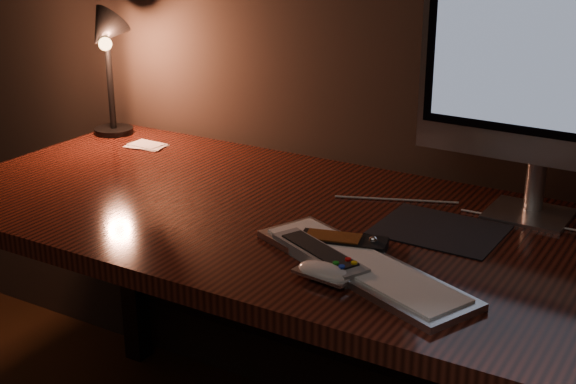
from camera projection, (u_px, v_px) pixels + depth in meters
The scene contains 10 objects.
desk at pixel (305, 258), 1.78m from camera, with size 1.60×0.75×0.75m.
monitor at pixel (545, 66), 1.56m from camera, with size 0.51×0.15×0.53m.
keyboard at pixel (362, 266), 1.42m from camera, with size 0.47×0.13×0.02m, color silver.
mousepad at pixel (440, 230), 1.59m from camera, with size 0.24×0.19×0.00m, color black.
mouse at pixel (324, 274), 1.39m from camera, with size 0.11×0.06×0.02m, color white.
media_remote at pixel (343, 242), 1.51m from camera, with size 0.17×0.10×0.03m.
tv_remote at pixel (319, 256), 1.45m from camera, with size 0.23×0.15×0.03m.
papers at pixel (146, 145), 2.14m from camera, with size 0.10×0.07×0.01m, color white.
desk_lamp at pixel (106, 49), 2.14m from camera, with size 0.17×0.19×0.36m.
cable at pixel (455, 211), 1.69m from camera, with size 0.00×0.00×0.52m, color white.
Camera 1 is at (0.80, 0.51, 1.37)m, focal length 50.00 mm.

